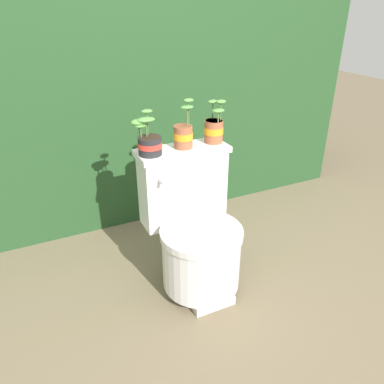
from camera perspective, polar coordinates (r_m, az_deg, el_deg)
The scene contains 6 objects.
ground_plane at distance 2.11m, azimuth 0.28°, elevation -14.73°, with size 12.00×12.00×0.00m, color #75664C.
hedge_backdrop at distance 2.77m, azimuth -10.57°, elevation 12.32°, with size 3.28×0.71×1.43m.
toilet at distance 1.98m, azimuth 0.44°, elevation -6.26°, with size 0.48×0.53×0.74m.
potted_plant_left at distance 1.81m, azimuth -6.62°, elevation 7.73°, with size 0.14×0.12×0.21m.
potted_plant_midleft at distance 1.89m, azimuth -1.33°, elevation 8.83°, with size 0.11×0.10×0.24m.
potted_plant_middle at distance 1.97m, azimuth 3.38°, elevation 9.65°, with size 0.11×0.11×0.22m.
Camera 1 is at (-0.68, -1.41, 1.41)m, focal length 35.00 mm.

